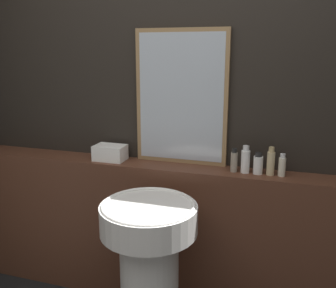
# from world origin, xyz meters

# --- Properties ---
(wall_back) EXTENTS (8.00, 0.06, 2.50)m
(wall_back) POSITION_xyz_m (0.00, 1.58, 1.25)
(wall_back) COLOR black
(wall_back) RESTS_ON ground_plane
(vanity_counter) EXTENTS (2.88, 0.21, 0.94)m
(vanity_counter) POSITION_xyz_m (0.00, 1.44, 0.47)
(vanity_counter) COLOR #512D1E
(vanity_counter) RESTS_ON ground_plane
(pedestal_sink) EXTENTS (0.51, 0.51, 0.87)m
(pedestal_sink) POSITION_xyz_m (-0.04, 1.00, 0.53)
(pedestal_sink) COLOR silver
(pedestal_sink) RESTS_ON ground_plane
(mirror) EXTENTS (0.58, 0.03, 0.82)m
(mirror) POSITION_xyz_m (-0.01, 1.53, 1.35)
(mirror) COLOR #937047
(mirror) RESTS_ON vanity_counter
(towel_stack) EXTENTS (0.20, 0.14, 0.10)m
(towel_stack) POSITION_xyz_m (-0.46, 1.44, 0.99)
(towel_stack) COLOR white
(towel_stack) RESTS_ON vanity_counter
(shampoo_bottle) EXTENTS (0.04, 0.04, 0.14)m
(shampoo_bottle) POSITION_xyz_m (0.34, 1.44, 1.01)
(shampoo_bottle) COLOR gray
(shampoo_bottle) RESTS_ON vanity_counter
(conditioner_bottle) EXTENTS (0.05, 0.05, 0.16)m
(conditioner_bottle) POSITION_xyz_m (0.40, 1.44, 1.02)
(conditioner_bottle) COLOR white
(conditioner_bottle) RESTS_ON vanity_counter
(lotion_bottle) EXTENTS (0.05, 0.05, 0.13)m
(lotion_bottle) POSITION_xyz_m (0.47, 1.44, 1.00)
(lotion_bottle) COLOR white
(lotion_bottle) RESTS_ON vanity_counter
(body_wash_bottle) EXTENTS (0.04, 0.04, 0.16)m
(body_wash_bottle) POSITION_xyz_m (0.54, 1.44, 1.02)
(body_wash_bottle) COLOR #C6B284
(body_wash_bottle) RESTS_ON vanity_counter
(hand_soap_bottle) EXTENTS (0.04, 0.04, 0.13)m
(hand_soap_bottle) POSITION_xyz_m (0.60, 1.44, 1.00)
(hand_soap_bottle) COLOR beige
(hand_soap_bottle) RESTS_ON vanity_counter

